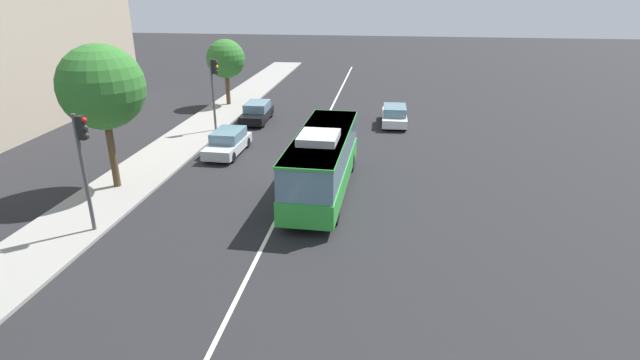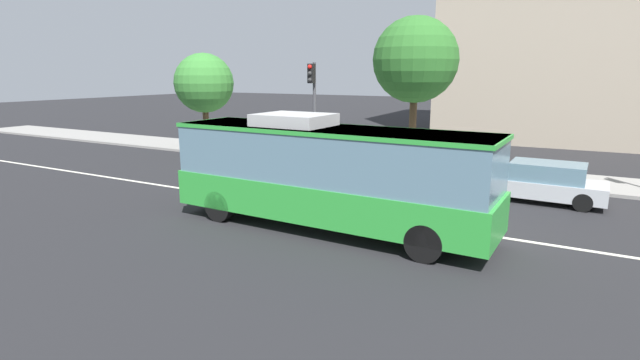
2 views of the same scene
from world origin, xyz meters
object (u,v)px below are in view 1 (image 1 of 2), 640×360
Objects in this scene: traffic_light_near_corner at (84,154)px; street_tree_kerbside_centre at (226,59)px; sedan_black at (257,112)px; traffic_light_mid_block at (214,82)px; transit_bus at (323,159)px; street_tree_kerbside_left at (102,87)px; sedan_silver at (228,142)px; sedan_white at (394,115)px.

street_tree_kerbside_centre is at bearing 95.96° from traffic_light_near_corner.
sedan_black is 0.87× the size of traffic_light_near_corner.
sedan_black is 19.25m from traffic_light_near_corner.
transit_bus is at bearing -46.70° from traffic_light_mid_block.
sedan_black is 0.62× the size of street_tree_kerbside_left.
street_tree_kerbside_left reaches higher than traffic_light_near_corner.
traffic_light_mid_block reaches higher than sedan_black.
sedan_silver is 8.75m from street_tree_kerbside_left.
traffic_light_mid_block is at bearing 91.65° from traffic_light_near_corner.
traffic_light_near_corner is at bearing 123.52° from transit_bus.
street_tree_kerbside_left is at bearing 134.91° from sedan_white.
sedan_black and sedan_white have the same top height.
transit_bus is at bearing 25.77° from sedan_black.
transit_bus is 1.37× the size of street_tree_kerbside_left.
street_tree_kerbside_centre is (23.83, 1.75, 0.45)m from traffic_light_near_corner.
sedan_white is 0.61× the size of street_tree_kerbside_left.
sedan_white is at bearing -107.11° from street_tree_kerbside_centre.
traffic_light_near_corner is (-5.62, 8.98, 1.75)m from transit_bus.
transit_bus is 1.94× the size of traffic_light_near_corner.
street_tree_kerbside_centre reaches higher than transit_bus.
street_tree_kerbside_left is (-6.33, 3.98, 4.55)m from sedan_silver.
sedan_silver is 0.87× the size of traffic_light_near_corner.
street_tree_kerbside_left is 1.30× the size of street_tree_kerbside_centre.
transit_bus is 1.94× the size of traffic_light_mid_block.
street_tree_kerbside_left is at bearing 111.41° from traffic_light_near_corner.
transit_bus is 10.74m from traffic_light_near_corner.
sedan_silver is 13.78m from street_tree_kerbside_centre.
street_tree_kerbside_centre is at bearing -160.93° from sedan_silver.
sedan_black is at bearing 91.84° from sedan_white.
traffic_light_mid_block is 0.71× the size of street_tree_kerbside_left.
traffic_light_mid_block is (-3.75, 12.59, 2.84)m from sedan_white.
street_tree_kerbside_centre is at bearing 72.11° from sedan_white.
sedan_black is 4.80m from traffic_light_mid_block.
sedan_white is 0.99× the size of sedan_silver.
traffic_light_mid_block is at bearing -8.98° from street_tree_kerbside_left.
street_tree_kerbside_centre reaches higher than sedan_silver.
sedan_white is 15.39m from street_tree_kerbside_centre.
traffic_light_mid_block is (10.04, 8.95, 1.75)m from transit_bus.
street_tree_kerbside_left reaches higher than sedan_black.
sedan_white is at bearing 91.04° from sedan_black.
transit_bus is 1.78× the size of street_tree_kerbside_centre.
traffic_light_mid_block reaches higher than transit_bus.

